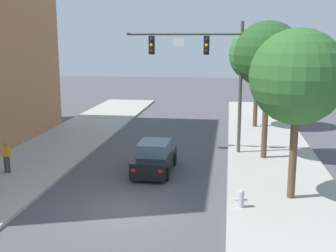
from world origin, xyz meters
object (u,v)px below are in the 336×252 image
(fire_hydrant, at_px, (241,198))
(street_tree_third, at_px, (258,54))
(pedestrian_sidewalk_left_walker, at_px, (6,155))
(street_tree_second, at_px, (268,56))
(car_lead_black, at_px, (155,158))
(street_tree_nearest, at_px, (298,77))
(traffic_signal_mast, at_px, (208,63))

(fire_hydrant, relative_size, street_tree_third, 0.10)
(pedestrian_sidewalk_left_walker, distance_m, street_tree_second, 14.45)
(car_lead_black, distance_m, fire_hydrant, 6.27)
(street_tree_nearest, bearing_deg, fire_hydrant, -146.73)
(pedestrian_sidewalk_left_walker, distance_m, street_tree_third, 19.18)
(fire_hydrant, xyz_separation_m, street_tree_second, (1.42, 7.59, 5.30))
(fire_hydrant, bearing_deg, car_lead_black, 132.79)
(traffic_signal_mast, height_order, street_tree_nearest, traffic_signal_mast)
(fire_hydrant, height_order, street_tree_third, street_tree_third)
(pedestrian_sidewalk_left_walker, bearing_deg, fire_hydrant, -14.44)
(car_lead_black, relative_size, street_tree_third, 0.56)
(traffic_signal_mast, height_order, fire_hydrant, traffic_signal_mast)
(pedestrian_sidewalk_left_walker, xyz_separation_m, street_tree_third, (12.82, 13.54, 4.51))
(fire_hydrant, bearing_deg, street_tree_third, 85.13)
(car_lead_black, height_order, street_tree_nearest, street_tree_nearest)
(fire_hydrant, distance_m, street_tree_second, 9.37)
(street_tree_second, bearing_deg, street_tree_third, 90.09)
(street_tree_second, bearing_deg, pedestrian_sidewalk_left_walker, -160.07)
(pedestrian_sidewalk_left_walker, bearing_deg, street_tree_second, 19.93)
(street_tree_nearest, bearing_deg, street_tree_third, 92.60)
(car_lead_black, relative_size, fire_hydrant, 5.91)
(street_tree_nearest, height_order, street_tree_second, street_tree_second)
(fire_hydrant, height_order, street_tree_second, street_tree_second)
(traffic_signal_mast, bearing_deg, car_lead_black, -121.19)
(traffic_signal_mast, height_order, car_lead_black, traffic_signal_mast)
(fire_hydrant, bearing_deg, street_tree_second, 79.42)
(street_tree_second, bearing_deg, street_tree_nearest, -83.82)
(traffic_signal_mast, xyz_separation_m, fire_hydrant, (1.84, -8.59, -4.84))
(fire_hydrant, distance_m, street_tree_third, 17.29)
(car_lead_black, xyz_separation_m, street_tree_third, (5.66, 11.87, 4.85))
(car_lead_black, height_order, street_tree_second, street_tree_second)
(street_tree_nearest, distance_m, street_tree_third, 15.12)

